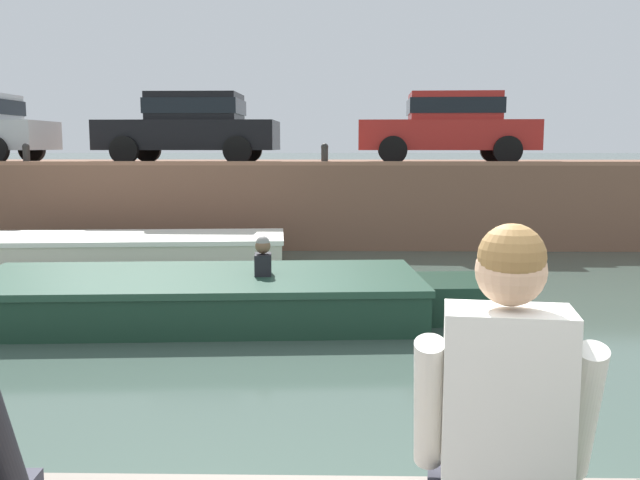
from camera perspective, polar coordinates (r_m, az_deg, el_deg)
The scene contains 10 objects.
ground_plane at distance 8.67m, azimuth 0.68°, elevation -6.69°, with size 400.00×400.00×0.00m, color #42564C.
far_quay_wall at distance 17.42m, azimuth 0.96°, elevation 3.40°, with size 60.00×6.00×1.74m, color brown.
far_wall_coping at distance 14.50m, azimuth 0.91°, elevation 6.16°, with size 60.00×0.24×0.08m, color #9F6C52.
boat_moored_west_cream at distance 13.15m, azimuth -15.97°, elevation -0.85°, with size 6.52×2.26×0.55m.
motorboat_passing at distance 8.93m, azimuth -8.03°, elevation -4.52°, with size 6.71×2.55×1.03m.
car_left_inner_black at distance 16.27m, azimuth -10.20°, elevation 9.03°, with size 3.91×2.05×1.54m.
car_centre_red at distance 16.15m, azimuth 10.28°, elevation 9.04°, with size 3.92×2.08×1.54m.
mooring_bollard_west at distance 15.95m, azimuth -22.44°, elevation 6.43°, with size 0.15×0.15×0.45m.
mooring_bollard_mid at distance 14.62m, azimuth 0.37°, elevation 6.95°, with size 0.15×0.15×0.45m.
person_seated_right at distance 2.23m, azimuth 14.50°, elevation -13.88°, with size 0.57×0.57×0.97m.
Camera 1 is at (0.08, -2.43, 2.13)m, focal length 40.00 mm.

